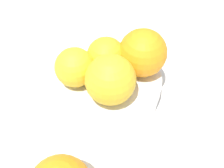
% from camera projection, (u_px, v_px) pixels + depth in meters
% --- Properties ---
extents(ground_plane, '(1.10, 1.10, 0.02)m').
position_uv_depth(ground_plane, '(112.00, 98.00, 0.49)').
color(ground_plane, silver).
extents(fruit_bowl, '(0.18, 0.18, 0.05)m').
position_uv_depth(fruit_bowl, '(112.00, 86.00, 0.47)').
color(fruit_bowl, white).
rests_on(fruit_bowl, ground_plane).
extents(orange_in_bowl_0, '(0.08, 0.08, 0.08)m').
position_uv_depth(orange_in_bowl_0, '(143.00, 53.00, 0.43)').
color(orange_in_bowl_0, orange).
rests_on(orange_in_bowl_0, fruit_bowl).
extents(orange_in_bowl_1, '(0.07, 0.07, 0.07)m').
position_uv_depth(orange_in_bowl_1, '(106.00, 56.00, 0.43)').
color(orange_in_bowl_1, '#F9A823').
rests_on(orange_in_bowl_1, fruit_bowl).
extents(orange_in_bowl_2, '(0.07, 0.07, 0.07)m').
position_uv_depth(orange_in_bowl_2, '(75.00, 67.00, 0.42)').
color(orange_in_bowl_2, yellow).
rests_on(orange_in_bowl_2, fruit_bowl).
extents(orange_in_bowl_3, '(0.08, 0.08, 0.08)m').
position_uv_depth(orange_in_bowl_3, '(110.00, 80.00, 0.39)').
color(orange_in_bowl_3, yellow).
rests_on(orange_in_bowl_3, fruit_bowl).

